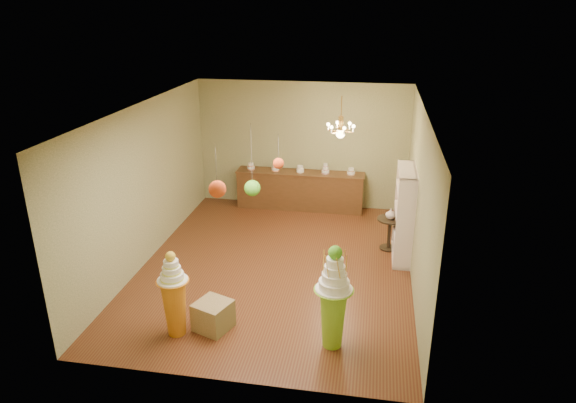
% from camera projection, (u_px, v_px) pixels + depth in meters
% --- Properties ---
extents(floor, '(6.50, 6.50, 0.00)m').
position_uv_depth(floor, '(277.00, 265.00, 9.77)').
color(floor, '#572C17').
rests_on(floor, ground).
extents(ceiling, '(6.50, 6.50, 0.00)m').
position_uv_depth(ceiling, '(275.00, 108.00, 8.68)').
color(ceiling, silver).
rests_on(ceiling, ground).
extents(wall_back, '(5.00, 0.04, 3.00)m').
position_uv_depth(wall_back, '(302.00, 145.00, 12.21)').
color(wall_back, '#939568').
rests_on(wall_back, ground).
extents(wall_front, '(5.00, 0.04, 3.00)m').
position_uv_depth(wall_front, '(225.00, 282.00, 6.24)').
color(wall_front, '#939568').
rests_on(wall_front, ground).
extents(wall_left, '(0.04, 6.50, 3.00)m').
position_uv_depth(wall_left, '(145.00, 184.00, 9.62)').
color(wall_left, '#939568').
rests_on(wall_left, ground).
extents(wall_right, '(0.04, 6.50, 3.00)m').
position_uv_depth(wall_right, '(418.00, 200.00, 8.83)').
color(wall_right, '#939568').
rests_on(wall_right, ground).
extents(pedestal_green, '(0.61, 0.61, 1.60)m').
position_uv_depth(pedestal_green, '(333.00, 304.00, 7.26)').
color(pedestal_green, '#83C22B').
rests_on(pedestal_green, floor).
extents(pedestal_orange, '(0.56, 0.56, 1.37)m').
position_uv_depth(pedestal_orange, '(174.00, 300.00, 7.57)').
color(pedestal_orange, orange).
rests_on(pedestal_orange, floor).
extents(burlap_riser, '(0.64, 0.64, 0.45)m').
position_uv_depth(burlap_riser, '(213.00, 315.00, 7.81)').
color(burlap_riser, '#92794F').
rests_on(burlap_riser, floor).
extents(sideboard, '(3.04, 0.54, 1.16)m').
position_uv_depth(sideboard, '(300.00, 190.00, 12.32)').
color(sideboard, '#523219').
rests_on(sideboard, floor).
extents(shelving_unit, '(0.33, 1.20, 1.80)m').
position_uv_depth(shelving_unit, '(404.00, 214.00, 9.80)').
color(shelving_unit, silver).
rests_on(shelving_unit, floor).
extents(round_table, '(0.65, 0.65, 0.67)m').
position_uv_depth(round_table, '(389.00, 229.00, 10.28)').
color(round_table, black).
rests_on(round_table, floor).
extents(vase, '(0.27, 0.27, 0.21)m').
position_uv_depth(vase, '(391.00, 214.00, 10.16)').
color(vase, silver).
rests_on(vase, round_table).
extents(pom_red_left, '(0.23, 0.23, 0.72)m').
position_uv_depth(pom_red_left, '(217.00, 189.00, 6.70)').
color(pom_red_left, '#413B2F').
rests_on(pom_red_left, ceiling).
extents(pom_green_mid, '(0.25, 0.25, 1.16)m').
position_uv_depth(pom_green_mid, '(252.00, 188.00, 8.01)').
color(pom_green_mid, '#413B2F').
rests_on(pom_green_mid, ceiling).
extents(pom_red_right, '(0.16, 0.16, 0.51)m').
position_uv_depth(pom_red_right, '(278.00, 163.00, 7.20)').
color(pom_red_right, '#413B2F').
rests_on(pom_red_right, ceiling).
extents(chandelier, '(0.69, 0.69, 0.85)m').
position_uv_depth(chandelier, '(341.00, 131.00, 10.13)').
color(chandelier, gold).
rests_on(chandelier, ceiling).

